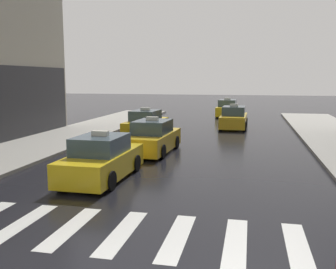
{
  "coord_description": "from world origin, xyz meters",
  "views": [
    {
      "loc": [
        2.93,
        -5.36,
        3.69
      ],
      "look_at": [
        0.05,
        8.0,
        1.67
      ],
      "focal_mm": 40.88,
      "sensor_mm": 36.0,
      "label": 1
    }
  ],
  "objects_px": {
    "taxi_third": "(146,124)",
    "taxi_fifth": "(227,109)",
    "taxi_second": "(153,138)",
    "taxi_lead": "(102,160)",
    "taxi_fourth": "(234,118)"
  },
  "relations": [
    {
      "from": "taxi_second",
      "to": "taxi_fifth",
      "type": "distance_m",
      "value": 19.25
    },
    {
      "from": "taxi_lead",
      "to": "taxi_fourth",
      "type": "distance_m",
      "value": 16.22
    },
    {
      "from": "taxi_second",
      "to": "taxi_third",
      "type": "xyz_separation_m",
      "value": [
        -1.92,
        5.63,
        0.0
      ]
    },
    {
      "from": "taxi_lead",
      "to": "taxi_second",
      "type": "xyz_separation_m",
      "value": [
        0.57,
        5.3,
        0.0
      ]
    },
    {
      "from": "taxi_lead",
      "to": "taxi_fourth",
      "type": "relative_size",
      "value": 1.0
    },
    {
      "from": "taxi_fourth",
      "to": "taxi_fifth",
      "type": "height_order",
      "value": "same"
    },
    {
      "from": "taxi_lead",
      "to": "taxi_fourth",
      "type": "bearing_deg",
      "value": 75.34
    },
    {
      "from": "taxi_lead",
      "to": "taxi_fifth",
      "type": "height_order",
      "value": "same"
    },
    {
      "from": "taxi_fourth",
      "to": "taxi_fifth",
      "type": "xyz_separation_m",
      "value": [
        -0.99,
        8.69,
        0.0
      ]
    },
    {
      "from": "taxi_lead",
      "to": "taxi_third",
      "type": "bearing_deg",
      "value": 96.99
    },
    {
      "from": "taxi_lead",
      "to": "taxi_third",
      "type": "xyz_separation_m",
      "value": [
        -1.34,
        10.94,
        0.0
      ]
    },
    {
      "from": "taxi_second",
      "to": "taxi_third",
      "type": "height_order",
      "value": "same"
    },
    {
      "from": "taxi_second",
      "to": "taxi_fourth",
      "type": "distance_m",
      "value": 10.97
    },
    {
      "from": "taxi_third",
      "to": "taxi_fifth",
      "type": "distance_m",
      "value": 14.17
    },
    {
      "from": "taxi_lead",
      "to": "taxi_third",
      "type": "height_order",
      "value": "same"
    }
  ]
}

